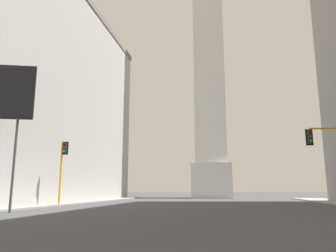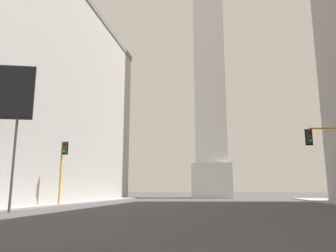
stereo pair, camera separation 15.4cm
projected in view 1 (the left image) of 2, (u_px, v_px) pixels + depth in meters
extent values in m
cube|color=silver|center=(212.00, 181.00, 61.72)|extent=(7.35, 7.35, 6.32)
cube|color=white|center=(208.00, 14.00, 68.29)|extent=(5.88, 5.88, 62.66)
cube|color=black|center=(310.00, 137.00, 26.15)|extent=(0.35, 0.35, 1.10)
cube|color=black|center=(309.00, 137.00, 26.32)|extent=(0.58, 0.05, 1.32)
sphere|color=#410907|center=(310.00, 132.00, 26.03)|extent=(0.22, 0.22, 0.22)
sphere|color=#483506|center=(311.00, 137.00, 25.96)|extent=(0.22, 0.22, 0.22)
sphere|color=green|center=(311.00, 141.00, 25.90)|extent=(0.22, 0.22, 0.22)
cylinder|color=orange|center=(61.00, 173.00, 32.61)|extent=(0.18, 0.18, 6.41)
cylinder|color=#262626|center=(59.00, 205.00, 32.01)|extent=(0.40, 0.40, 0.10)
cube|color=black|center=(65.00, 148.00, 33.04)|extent=(0.37, 0.37, 1.10)
cube|color=black|center=(66.00, 148.00, 33.22)|extent=(0.58, 0.08, 1.32)
sphere|color=#410907|center=(64.00, 144.00, 32.92)|extent=(0.22, 0.22, 0.22)
sphere|color=#483506|center=(64.00, 148.00, 32.86)|extent=(0.22, 0.22, 0.22)
sphere|color=green|center=(64.00, 151.00, 32.79)|extent=(0.22, 0.22, 0.22)
cylinder|color=#3F3F42|center=(14.00, 164.00, 23.58)|extent=(0.18, 0.18, 6.81)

